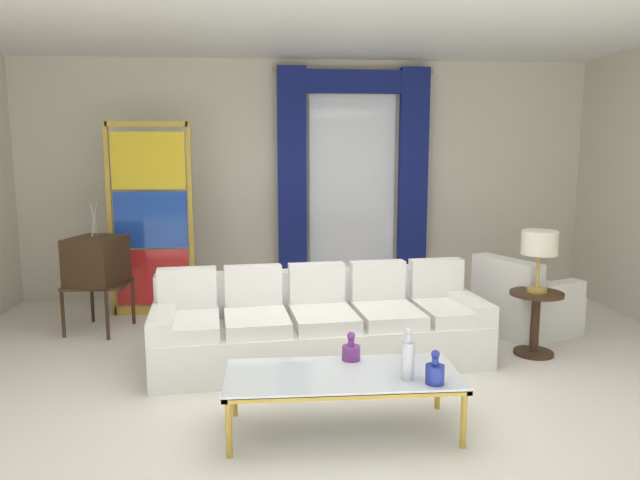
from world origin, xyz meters
name	(u,v)px	position (x,y,z in m)	size (l,w,h in m)	color
ground_plane	(330,384)	(0.00, 0.00, 0.00)	(16.00, 16.00, 0.00)	silver
wall_rear	(307,180)	(0.00, 3.06, 1.50)	(8.00, 0.12, 3.00)	beige
ceiling_slab	(322,18)	(0.00, 0.80, 3.02)	(8.00, 7.60, 0.04)	white
curtained_window	(353,162)	(0.58, 2.89, 1.74)	(2.00, 0.17, 2.70)	white
couch_white_long	(320,327)	(-0.04, 0.56, 0.31)	(2.99, 1.21, 0.86)	white
coffee_table	(343,377)	(0.00, -0.81, 0.38)	(1.56, 0.67, 0.41)	silver
bottle_blue_decanter	(351,351)	(0.09, -0.57, 0.48)	(0.13, 0.13, 0.21)	#753384
bottle_crystal_tall	(408,358)	(0.41, -0.95, 0.55)	(0.08, 0.08, 0.35)	silver
bottle_amber_squat	(435,372)	(0.56, -1.04, 0.49)	(0.12, 0.12, 0.22)	navy
vintage_tv	(96,263)	(-2.28, 1.65, 0.73)	(0.63, 0.69, 1.35)	#382314
armchair_white	(523,305)	(2.13, 1.21, 0.29)	(1.07, 1.06, 0.80)	white
stained_glass_divider	(151,224)	(-1.83, 2.24, 1.06)	(0.95, 0.05, 2.20)	gold
peacock_figurine	(195,301)	(-1.32, 1.93, 0.22)	(0.44, 0.60, 0.50)	beige
round_side_table	(535,317)	(1.96, 0.55, 0.36)	(0.48, 0.48, 0.59)	#382314
table_lamp_brass	(539,245)	(1.96, 0.55, 1.03)	(0.32, 0.32, 0.57)	#B29338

